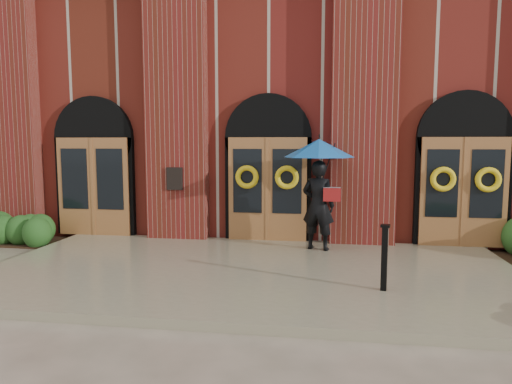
# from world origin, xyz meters

# --- Properties ---
(ground) EXTENTS (90.00, 90.00, 0.00)m
(ground) POSITION_xyz_m (0.00, 0.00, 0.00)
(ground) COLOR gray
(ground) RESTS_ON ground
(landing) EXTENTS (10.00, 5.30, 0.15)m
(landing) POSITION_xyz_m (0.00, 0.15, 0.07)
(landing) COLOR gray
(landing) RESTS_ON ground
(church_building) EXTENTS (16.20, 12.53, 7.00)m
(church_building) POSITION_xyz_m (0.00, 8.78, 3.50)
(church_building) COLOR #5F1714
(church_building) RESTS_ON ground
(man_with_umbrella) EXTENTS (1.91, 1.91, 2.45)m
(man_with_umbrella) POSITION_xyz_m (1.24, 1.90, 1.87)
(man_with_umbrella) COLOR black
(man_with_umbrella) RESTS_ON landing
(metal_post) EXTENTS (0.17, 0.17, 1.08)m
(metal_post) POSITION_xyz_m (2.33, -0.82, 0.71)
(metal_post) COLOR black
(metal_post) RESTS_ON landing
(hedge_wall_left) EXTENTS (2.77, 1.11, 0.71)m
(hedge_wall_left) POSITION_xyz_m (-5.87, 2.20, 0.36)
(hedge_wall_left) COLOR #1E4416
(hedge_wall_left) RESTS_ON ground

